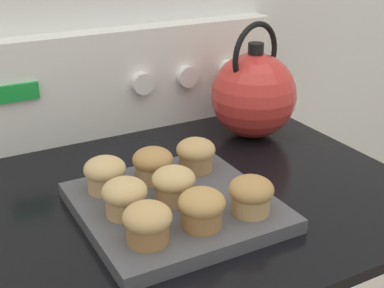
% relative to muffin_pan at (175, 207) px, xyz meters
% --- Properties ---
extents(wall_back, '(8.00, 0.05, 2.40)m').
position_rel_muffin_pan_xyz_m(wall_back, '(0.02, 0.42, 0.25)').
color(wall_back, silver).
rests_on(wall_back, ground_plane).
extents(control_panel, '(0.78, 0.07, 0.21)m').
position_rel_muffin_pan_xyz_m(control_panel, '(0.02, 0.36, 0.10)').
color(control_panel, white).
rests_on(control_panel, stove_range).
extents(muffin_pan, '(0.28, 0.28, 0.02)m').
position_rel_muffin_pan_xyz_m(muffin_pan, '(0.00, 0.00, 0.00)').
color(muffin_pan, '#4C4C51').
rests_on(muffin_pan, stove_range).
extents(muffin_r0_c0, '(0.07, 0.07, 0.06)m').
position_rel_muffin_pan_xyz_m(muffin_r0_c0, '(-0.08, -0.08, 0.04)').
color(muffin_r0_c0, olive).
rests_on(muffin_r0_c0, muffin_pan).
extents(muffin_r0_c1, '(0.07, 0.07, 0.06)m').
position_rel_muffin_pan_xyz_m(muffin_r0_c1, '(0.00, -0.08, 0.04)').
color(muffin_r0_c1, olive).
rests_on(muffin_r0_c1, muffin_pan).
extents(muffin_r0_c2, '(0.07, 0.07, 0.06)m').
position_rel_muffin_pan_xyz_m(muffin_r0_c2, '(0.08, -0.08, 0.04)').
color(muffin_r0_c2, tan).
rests_on(muffin_r0_c2, muffin_pan).
extents(muffin_r1_c0, '(0.07, 0.07, 0.06)m').
position_rel_muffin_pan_xyz_m(muffin_r1_c0, '(-0.08, -0.00, 0.04)').
color(muffin_r1_c0, tan).
rests_on(muffin_r1_c0, muffin_pan).
extents(muffin_r1_c1, '(0.07, 0.07, 0.06)m').
position_rel_muffin_pan_xyz_m(muffin_r1_c1, '(-0.00, -0.00, 0.04)').
color(muffin_r1_c1, tan).
rests_on(muffin_r1_c1, muffin_pan).
extents(muffin_r2_c0, '(0.07, 0.07, 0.06)m').
position_rel_muffin_pan_xyz_m(muffin_r2_c0, '(-0.08, 0.08, 0.04)').
color(muffin_r2_c0, tan).
rests_on(muffin_r2_c0, muffin_pan).
extents(muffin_r2_c1, '(0.07, 0.07, 0.06)m').
position_rel_muffin_pan_xyz_m(muffin_r2_c1, '(-0.00, 0.08, 0.04)').
color(muffin_r2_c1, tan).
rests_on(muffin_r2_c1, muffin_pan).
extents(muffin_r2_c2, '(0.07, 0.07, 0.06)m').
position_rel_muffin_pan_xyz_m(muffin_r2_c2, '(0.08, 0.08, 0.04)').
color(muffin_r2_c2, '#A37A4C').
rests_on(muffin_r2_c2, muffin_pan).
extents(tea_kettle, '(0.21, 0.17, 0.23)m').
position_rel_muffin_pan_xyz_m(tea_kettle, '(0.28, 0.20, 0.08)').
color(tea_kettle, red).
rests_on(tea_kettle, stove_range).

